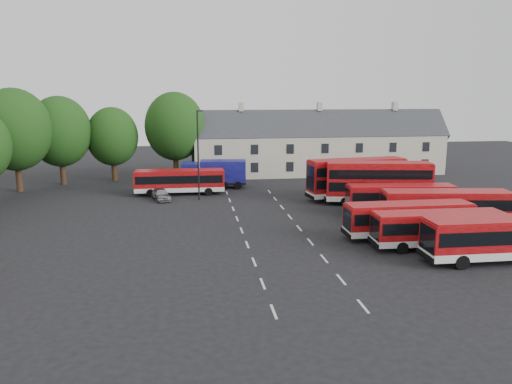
# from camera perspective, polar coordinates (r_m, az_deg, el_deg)

# --- Properties ---
(ground) EXTENTS (140.00, 140.00, 0.00)m
(ground) POSITION_cam_1_polar(r_m,az_deg,el_deg) (40.55, -1.35, -5.19)
(ground) COLOR black
(ground) RESTS_ON ground
(lane_markings) EXTENTS (5.15, 33.80, 0.01)m
(lane_markings) POSITION_cam_1_polar(r_m,az_deg,el_deg) (42.79, 1.69, -4.28)
(lane_markings) COLOR beige
(lane_markings) RESTS_ON ground
(treeline) EXTENTS (29.92, 32.59, 12.01)m
(treeline) POSITION_cam_1_polar(r_m,az_deg,el_deg) (60.44, -23.66, 5.85)
(treeline) COLOR black
(treeline) RESTS_ON ground
(terrace_houses) EXTENTS (35.70, 7.13, 10.06)m
(terrace_houses) POSITION_cam_1_polar(r_m,az_deg,el_deg) (71.43, 7.14, 5.18)
(terrace_houses) COLOR beige
(terrace_houses) RESTS_ON ground
(bus_row_a) EXTENTS (11.07, 2.68, 3.12)m
(bus_row_a) POSITION_cam_1_polar(r_m,az_deg,el_deg) (38.38, 26.41, -4.48)
(bus_row_a) COLOR silver
(bus_row_a) RESTS_ON ground
(bus_row_b) EXTENTS (9.94, 2.55, 2.79)m
(bus_row_b) POSITION_cam_1_polar(r_m,az_deg,el_deg) (39.79, 20.12, -3.72)
(bus_row_b) COLOR silver
(bus_row_b) RESTS_ON ground
(bus_row_c) EXTENTS (10.21, 2.38, 2.89)m
(bus_row_c) POSITION_cam_1_polar(r_m,az_deg,el_deg) (41.69, 17.05, -2.76)
(bus_row_c) COLOR silver
(bus_row_c) RESTS_ON ground
(bus_row_d) EXTENTS (11.30, 4.05, 3.13)m
(bus_row_d) POSITION_cam_1_polar(r_m,az_deg,el_deg) (46.54, 20.93, -1.38)
(bus_row_d) COLOR silver
(bus_row_d) RESTS_ON ground
(bus_row_e) EXTENTS (10.34, 3.35, 2.87)m
(bus_row_e) POSITION_cam_1_polar(r_m,az_deg,el_deg) (49.45, 16.18, -0.52)
(bus_row_e) COLOR silver
(bus_row_e) RESTS_ON ground
(bus_dd_south) EXTENTS (11.07, 4.15, 4.43)m
(bus_dd_south) POSITION_cam_1_polar(r_m,az_deg,el_deg) (53.19, 13.76, 1.31)
(bus_dd_south) COLOR silver
(bus_dd_south) RESTS_ON ground
(bus_dd_north) EXTENTS (11.03, 3.95, 4.42)m
(bus_dd_north) POSITION_cam_1_polar(r_m,az_deg,el_deg) (55.19, 11.42, 1.77)
(bus_dd_north) COLOR silver
(bus_dd_north) RESTS_ON ground
(bus_north) EXTENTS (10.09, 2.48, 2.84)m
(bus_north) POSITION_cam_1_polar(r_m,az_deg,el_deg) (57.29, -8.72, 1.39)
(bus_north) COLOR silver
(bus_north) RESTS_ON ground
(box_truck) EXTENTS (7.87, 3.14, 3.36)m
(box_truck) POSITION_cam_1_polar(r_m,az_deg,el_deg) (60.74, -4.70, 2.23)
(box_truck) COLOR black
(box_truck) RESTS_ON ground
(silver_car) EXTENTS (2.55, 4.09, 1.30)m
(silver_car) POSITION_cam_1_polar(r_m,az_deg,el_deg) (54.93, -10.82, -0.24)
(silver_car) COLOR #9C9FA3
(silver_car) RESTS_ON ground
(lamppost) EXTENTS (0.67, 0.41, 9.65)m
(lamppost) POSITION_cam_1_polar(r_m,az_deg,el_deg) (53.81, -6.61, 4.50)
(lamppost) COLOR black
(lamppost) RESTS_ON ground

